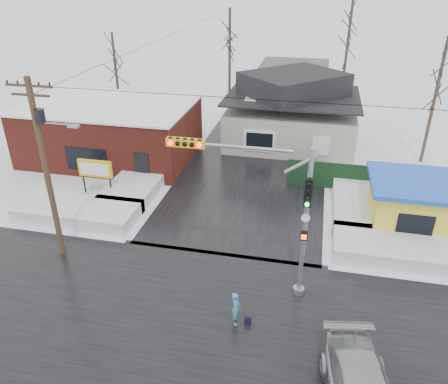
% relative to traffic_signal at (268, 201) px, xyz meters
% --- Properties ---
extents(ground, '(120.00, 120.00, 0.00)m').
position_rel_traffic_signal_xyz_m(ground, '(-2.43, -2.97, -4.54)').
color(ground, white).
rests_on(ground, ground).
extents(road_ns, '(10.00, 120.00, 0.02)m').
position_rel_traffic_signal_xyz_m(road_ns, '(-2.43, -2.97, -4.53)').
color(road_ns, black).
rests_on(road_ns, ground).
extents(road_ew, '(120.00, 10.00, 0.02)m').
position_rel_traffic_signal_xyz_m(road_ew, '(-2.43, -2.97, -4.53)').
color(road_ew, black).
rests_on(road_ew, ground).
extents(snowbank_nw, '(7.00, 3.00, 0.80)m').
position_rel_traffic_signal_xyz_m(snowbank_nw, '(-11.43, 4.03, -4.14)').
color(snowbank_nw, white).
rests_on(snowbank_nw, ground).
extents(snowbank_ne, '(7.00, 3.00, 0.80)m').
position_rel_traffic_signal_xyz_m(snowbank_ne, '(6.57, 4.03, -4.14)').
color(snowbank_ne, white).
rests_on(snowbank_ne, ground).
extents(snowbank_nside_w, '(3.00, 8.00, 0.80)m').
position_rel_traffic_signal_xyz_m(snowbank_nside_w, '(-9.43, 9.03, -4.14)').
color(snowbank_nside_w, white).
rests_on(snowbank_nside_w, ground).
extents(snowbank_nside_e, '(3.00, 8.00, 0.80)m').
position_rel_traffic_signal_xyz_m(snowbank_nside_e, '(4.57, 9.03, -4.14)').
color(snowbank_nside_e, white).
rests_on(snowbank_nside_e, ground).
extents(traffic_signal, '(6.05, 0.68, 7.00)m').
position_rel_traffic_signal_xyz_m(traffic_signal, '(0.00, 0.00, 0.00)').
color(traffic_signal, gray).
rests_on(traffic_signal, ground).
extents(utility_pole, '(3.15, 0.44, 9.00)m').
position_rel_traffic_signal_xyz_m(utility_pole, '(-10.36, 0.53, 0.57)').
color(utility_pole, '#382619').
rests_on(utility_pole, ground).
extents(brick_building, '(12.20, 8.20, 4.12)m').
position_rel_traffic_signal_xyz_m(brick_building, '(-13.43, 13.03, -2.46)').
color(brick_building, maroon).
rests_on(brick_building, ground).
extents(marquee_sign, '(2.20, 0.21, 2.55)m').
position_rel_traffic_signal_xyz_m(marquee_sign, '(-11.43, 6.53, -2.62)').
color(marquee_sign, black).
rests_on(marquee_sign, ground).
extents(house, '(10.40, 8.40, 5.76)m').
position_rel_traffic_signal_xyz_m(house, '(-0.43, 19.03, -1.92)').
color(house, '#B0AD9F').
rests_on(house, ground).
extents(kiosk, '(4.60, 4.60, 2.88)m').
position_rel_traffic_signal_xyz_m(kiosk, '(7.07, 7.03, -3.08)').
color(kiosk, yellow).
rests_on(kiosk, ground).
extents(fence, '(8.00, 0.12, 1.80)m').
position_rel_traffic_signal_xyz_m(fence, '(4.07, 11.03, -3.64)').
color(fence, black).
rests_on(fence, ground).
extents(tree_far_left, '(3.00, 3.00, 10.00)m').
position_rel_traffic_signal_xyz_m(tree_far_left, '(-6.43, 23.03, 3.41)').
color(tree_far_left, '#332821').
rests_on(tree_far_left, ground).
extents(tree_far_mid, '(3.00, 3.00, 12.00)m').
position_rel_traffic_signal_xyz_m(tree_far_mid, '(3.57, 25.03, 5.00)').
color(tree_far_mid, '#332821').
rests_on(tree_far_mid, ground).
extents(tree_far_right, '(3.00, 3.00, 9.00)m').
position_rel_traffic_signal_xyz_m(tree_far_right, '(9.57, 17.03, 2.62)').
color(tree_far_right, '#332821').
rests_on(tree_far_right, ground).
extents(tree_far_west, '(3.00, 3.00, 8.00)m').
position_rel_traffic_signal_xyz_m(tree_far_west, '(-16.43, 21.03, 1.82)').
color(tree_far_west, '#332821').
rests_on(tree_far_west, ground).
extents(pedestrian, '(0.44, 0.60, 1.52)m').
position_rel_traffic_signal_xyz_m(pedestrian, '(-0.84, -2.39, -3.78)').
color(pedestrian, teal).
rests_on(pedestrian, ground).
extents(shopping_bag, '(0.30, 0.18, 0.35)m').
position_rel_traffic_signal_xyz_m(shopping_bag, '(-0.34, -2.34, -4.36)').
color(shopping_bag, black).
rests_on(shopping_bag, ground).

